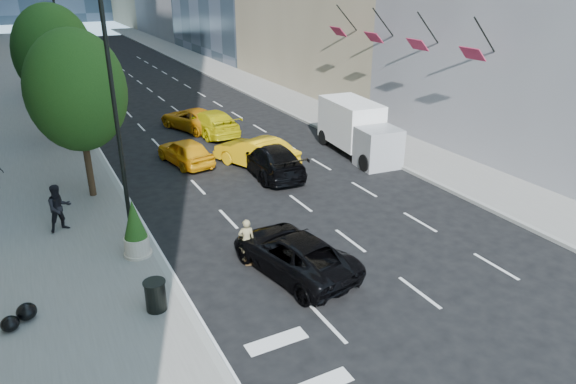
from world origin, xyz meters
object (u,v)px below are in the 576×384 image
black_sedan_lincoln (294,253)px  trash_can (156,296)px  box_truck (358,129)px  city_bus (80,80)px  skateboarder (247,243)px  planter_shrub (135,229)px  black_sedan_mercedes (270,159)px

black_sedan_lincoln → trash_can: bearing=-8.5°
box_truck → city_bus: bearing=123.4°
city_bus → skateboarder: bearing=-97.4°
city_bus → planter_shrub: 28.62m
skateboarder → black_sedan_lincoln: size_ratio=0.31×
city_bus → trash_can: bearing=-104.0°
black_sedan_mercedes → planter_shrub: planter_shrub is taller
city_bus → box_truck: city_bus is taller
skateboarder → planter_shrub: planter_shrub is taller
trash_can → black_sedan_lincoln: bearing=2.6°
skateboarder → planter_shrub: 4.02m
black_sedan_lincoln → city_bus: city_bus is taller
box_truck → trash_can: 17.12m
black_sedan_lincoln → box_truck: size_ratio=0.81×
black_sedan_lincoln → box_truck: 13.27m
black_sedan_lincoln → black_sedan_mercedes: 9.55m
skateboarder → box_truck: 13.30m
skateboarder → box_truck: box_truck is taller
black_sedan_mercedes → planter_shrub: bearing=38.3°
city_bus → box_truck: 25.46m
black_sedan_lincoln → box_truck: (9.23, 9.51, 0.78)m
black_sedan_mercedes → trash_can: black_sedan_mercedes is taller
black_sedan_mercedes → city_bus: city_bus is taller
city_bus → black_sedan_mercedes: bearing=-85.3°
skateboarder → trash_can: skateboarder is taller
skateboarder → box_truck: size_ratio=0.25×
skateboarder → box_truck: (10.43, 8.22, 0.69)m
skateboarder → black_sedan_lincoln: (1.20, -1.29, -0.09)m
black_sedan_lincoln → trash_can: black_sedan_lincoln is taller
black_sedan_mercedes → city_bus: (-6.22, 23.04, 0.75)m
city_bus → trash_can: city_bus is taller
skateboarder → trash_can: (-3.64, -1.50, -0.18)m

